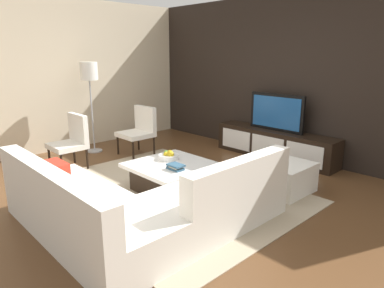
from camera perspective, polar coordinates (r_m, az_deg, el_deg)
name	(u,v)px	position (r m, az deg, el deg)	size (l,w,h in m)	color
ground_plane	(171,194)	(4.64, -3.44, -8.28)	(14.00, 14.00, 0.00)	brown
feature_wall_back	(288,77)	(6.36, 15.58, 10.53)	(6.40, 0.12, 2.80)	black
side_wall_left	(70,75)	(7.12, -19.52, 10.63)	(0.12, 5.20, 2.80)	beige
area_rug	(166,192)	(4.71, -4.24, -7.87)	(3.41, 2.64, 0.01)	tan
media_console	(274,144)	(6.29, 13.42, -0.03)	(2.26, 0.45, 0.50)	black
television	(276,112)	(6.17, 13.74, 5.10)	(1.04, 0.06, 0.64)	black
sectional_couch	(139,206)	(3.69, -8.77, -10.11)	(2.26, 2.35, 0.79)	white
coffee_table	(172,176)	(4.69, -3.34, -5.34)	(1.02, 1.01, 0.38)	black
accent_chair_near	(72,138)	(5.86, -19.14, 0.90)	(0.54, 0.50, 0.87)	black
floor_lamp	(89,77)	(6.60, -16.57, 10.52)	(0.31, 0.31, 1.66)	#A5A5AA
ottoman	(282,177)	(4.83, 14.55, -5.23)	(0.70, 0.70, 0.40)	white
fruit_bowl	(169,156)	(4.81, -3.85, -1.98)	(0.28, 0.28, 0.14)	silver
accent_chair_far	(140,128)	(6.40, -8.60, 2.66)	(0.57, 0.54, 0.87)	black
book_stack	(176,167)	(4.39, -2.73, -3.78)	(0.23, 0.15, 0.07)	#2D516B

